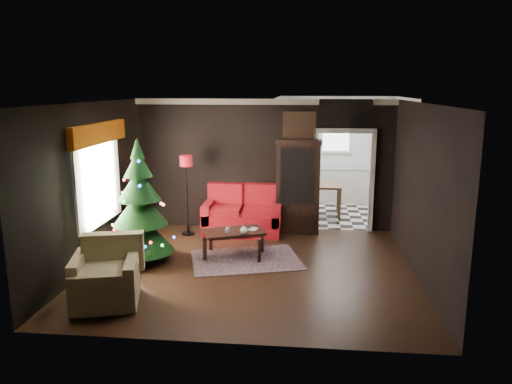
# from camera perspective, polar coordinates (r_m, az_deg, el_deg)

# --- Properties ---
(floor) EXTENTS (5.50, 5.50, 0.00)m
(floor) POSITION_cam_1_polar(r_m,az_deg,el_deg) (8.46, -0.63, -8.93)
(floor) COLOR black
(floor) RESTS_ON ground
(ceiling) EXTENTS (5.50, 5.50, 0.00)m
(ceiling) POSITION_cam_1_polar(r_m,az_deg,el_deg) (7.89, -0.68, 10.38)
(ceiling) COLOR white
(ceiling) RESTS_ON ground
(wall_back) EXTENTS (5.50, 0.00, 5.50)m
(wall_back) POSITION_cam_1_polar(r_m,az_deg,el_deg) (10.51, 0.89, 3.18)
(wall_back) COLOR black
(wall_back) RESTS_ON ground
(wall_front) EXTENTS (5.50, 0.00, 5.50)m
(wall_front) POSITION_cam_1_polar(r_m,az_deg,el_deg) (5.66, -3.53, -4.80)
(wall_front) COLOR black
(wall_front) RESTS_ON ground
(wall_left) EXTENTS (0.00, 5.50, 5.50)m
(wall_left) POSITION_cam_1_polar(r_m,az_deg,el_deg) (8.80, -18.74, 0.74)
(wall_left) COLOR black
(wall_left) RESTS_ON ground
(wall_right) EXTENTS (0.00, 5.50, 5.50)m
(wall_right) POSITION_cam_1_polar(r_m,az_deg,el_deg) (8.22, 18.76, -0.04)
(wall_right) COLOR black
(wall_right) RESTS_ON ground
(doorway) EXTENTS (1.10, 0.10, 2.10)m
(doorway) POSITION_cam_1_polar(r_m,az_deg,el_deg) (10.56, 10.12, 1.10)
(doorway) COLOR silver
(doorway) RESTS_ON ground
(left_window) EXTENTS (0.05, 1.60, 1.40)m
(left_window) POSITION_cam_1_polar(r_m,az_deg,el_deg) (8.95, -18.01, 1.31)
(left_window) COLOR white
(left_window) RESTS_ON wall_left
(valance) EXTENTS (0.12, 2.10, 0.35)m
(valance) POSITION_cam_1_polar(r_m,az_deg,el_deg) (8.81, -17.88, 6.54)
(valance) COLOR #8C3B06
(valance) RESTS_ON wall_left
(kitchen_floor) EXTENTS (3.00, 3.00, 0.00)m
(kitchen_floor) POSITION_cam_1_polar(r_m,az_deg,el_deg) (12.25, 9.44, -2.36)
(kitchen_floor) COLOR silver
(kitchen_floor) RESTS_ON ground
(kitchen_window) EXTENTS (0.70, 0.06, 0.70)m
(kitchen_window) POSITION_cam_1_polar(r_m,az_deg,el_deg) (13.38, 9.33, 6.27)
(kitchen_window) COLOR white
(kitchen_window) RESTS_ON ground
(rug) EXTENTS (2.21, 1.85, 0.01)m
(rug) POSITION_cam_1_polar(r_m,az_deg,el_deg) (8.86, -1.18, -7.89)
(rug) COLOR #523147
(rug) RESTS_ON ground
(loveseat) EXTENTS (1.70, 0.90, 1.00)m
(loveseat) POSITION_cam_1_polar(r_m,az_deg,el_deg) (10.29, -1.56, -2.14)
(loveseat) COLOR maroon
(loveseat) RESTS_ON ground
(curio_cabinet) EXTENTS (0.90, 0.45, 1.90)m
(curio_cabinet) POSITION_cam_1_polar(r_m,az_deg,el_deg) (10.32, 4.92, 0.43)
(curio_cabinet) COLOR black
(curio_cabinet) RESTS_ON ground
(floor_lamp) EXTENTS (0.36, 0.36, 1.68)m
(floor_lamp) POSITION_cam_1_polar(r_m,az_deg,el_deg) (10.26, -8.05, -0.41)
(floor_lamp) COLOR black
(floor_lamp) RESTS_ON ground
(christmas_tree) EXTENTS (1.23, 1.23, 2.16)m
(christmas_tree) POSITION_cam_1_polar(r_m,az_deg,el_deg) (8.71, -13.41, -1.42)
(christmas_tree) COLOR black
(christmas_tree) RESTS_ON ground
(armchair) EXTENTS (1.14, 1.14, 0.96)m
(armchair) POSITION_cam_1_polar(r_m,az_deg,el_deg) (7.36, -17.21, -8.99)
(armchair) COLOR tan
(armchair) RESTS_ON ground
(coffee_table) EXTENTS (1.22, 0.98, 0.48)m
(coffee_table) POSITION_cam_1_polar(r_m,az_deg,el_deg) (8.98, -2.58, -5.99)
(coffee_table) COLOR black
(coffee_table) RESTS_ON rug
(teapot) EXTENTS (0.21, 0.21, 0.15)m
(teapot) POSITION_cam_1_polar(r_m,az_deg,el_deg) (8.64, -1.45, -4.53)
(teapot) COLOR silver
(teapot) RESTS_ON coffee_table
(cup_a) EXTENTS (0.08, 0.08, 0.05)m
(cup_a) POSITION_cam_1_polar(r_m,az_deg,el_deg) (8.81, -3.47, -4.55)
(cup_a) COLOR silver
(cup_a) RESTS_ON coffee_table
(cup_b) EXTENTS (0.08, 0.08, 0.07)m
(cup_b) POSITION_cam_1_polar(r_m,az_deg,el_deg) (8.88, -3.31, -4.36)
(cup_b) COLOR white
(cup_b) RESTS_ON coffee_table
(book) EXTENTS (0.14, 0.06, 0.20)m
(book) POSITION_cam_1_polar(r_m,az_deg,el_deg) (8.96, -0.77, -3.74)
(book) COLOR #A07F60
(book) RESTS_ON coffee_table
(wall_clock) EXTENTS (0.32, 0.32, 0.06)m
(wall_clock) POSITION_cam_1_polar(r_m,az_deg,el_deg) (10.36, 11.81, 8.25)
(wall_clock) COLOR white
(wall_clock) RESTS_ON wall_back
(painting) EXTENTS (0.62, 0.05, 0.52)m
(painting) POSITION_cam_1_polar(r_m,az_deg,el_deg) (10.32, 5.07, 7.72)
(painting) COLOR #AB7250
(painting) RESTS_ON wall_back
(kitchen_counter) EXTENTS (1.80, 0.60, 0.90)m
(kitchen_counter) POSITION_cam_1_polar(r_m,az_deg,el_deg) (13.32, 9.21, 0.81)
(kitchen_counter) COLOR silver
(kitchen_counter) RESTS_ON ground
(kitchen_table) EXTENTS (0.70, 0.70, 0.75)m
(kitchen_table) POSITION_cam_1_polar(r_m,az_deg,el_deg) (11.85, 8.14, -0.95)
(kitchen_table) COLOR brown
(kitchen_table) RESTS_ON ground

